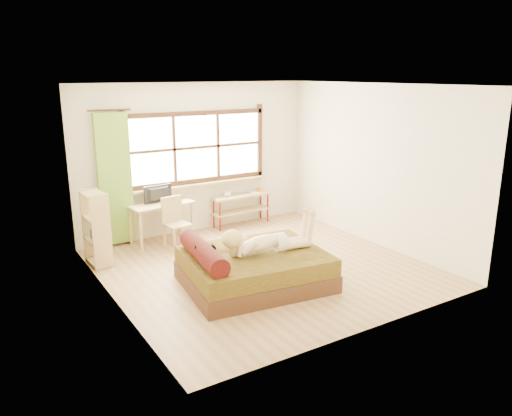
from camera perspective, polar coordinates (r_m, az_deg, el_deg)
floor at (r=7.65m, az=0.74°, el=-6.76°), size 4.50×4.50×0.00m
ceiling at (r=7.09m, az=0.82°, el=13.91°), size 4.50×4.50×0.00m
wall_back at (r=9.19m, az=-6.82°, el=5.66°), size 4.50×0.00×4.50m
wall_front at (r=5.54m, az=13.39°, el=-1.06°), size 4.50×0.00×4.50m
wall_left at (r=6.36m, az=-16.58°, el=0.81°), size 0.00×4.50×4.50m
wall_right at (r=8.65m, az=13.49°, el=4.74°), size 0.00×4.50×4.50m
window at (r=9.14m, az=-6.77°, el=6.62°), size 2.80×0.16×1.46m
curtain at (r=8.59m, az=-15.84°, el=3.15°), size 0.55×0.10×2.20m
bed at (r=6.93m, az=-0.51°, el=-6.86°), size 2.07×1.74×0.72m
woman at (r=6.82m, az=1.14°, el=-2.78°), size 1.36×0.54×0.57m
kitten at (r=6.59m, az=-5.97°, el=-5.06°), size 0.30×0.15×0.23m
desk at (r=8.77m, az=-10.79°, el=-0.05°), size 1.15×0.63×0.68m
monitor at (r=8.75m, az=-10.98°, el=1.55°), size 0.53×0.13×0.30m
chair at (r=8.49m, az=-9.27°, el=-1.28°), size 0.43×0.43×0.86m
pipe_shelf at (r=9.61m, az=-1.65°, el=0.62°), size 1.21×0.36×0.68m
cup at (r=9.41m, az=-3.30°, el=1.61°), size 0.14×0.14×0.11m
book at (r=9.66m, az=-0.69°, el=1.72°), size 0.18×0.24×0.02m
bookshelf at (r=7.94m, az=-17.78°, el=-2.22°), size 0.32×0.52×1.14m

